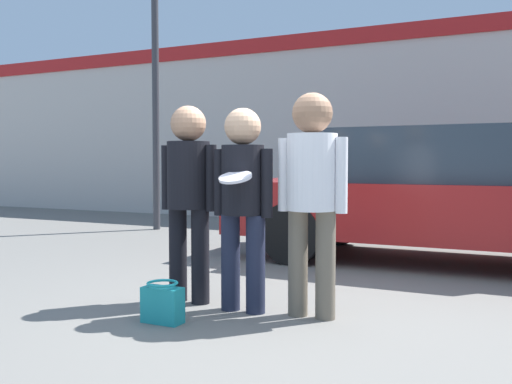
% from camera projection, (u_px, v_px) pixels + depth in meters
% --- Properties ---
extents(ground_plane, '(56.00, 56.00, 0.00)m').
position_uv_depth(ground_plane, '(273.00, 315.00, 4.35)').
color(ground_plane, '#66635E').
extents(storefront_building, '(24.00, 0.22, 3.70)m').
position_uv_depth(storefront_building, '(426.00, 123.00, 10.35)').
color(storefront_building, beige).
rests_on(storefront_building, ground).
extents(person_left, '(0.52, 0.35, 1.64)m').
position_uv_depth(person_left, '(189.00, 186.00, 4.72)').
color(person_left, black).
rests_on(person_left, ground).
extents(person_middle_with_frisbee, '(0.50, 0.53, 1.59)m').
position_uv_depth(person_middle_with_frisbee, '(243.00, 193.00, 4.42)').
color(person_middle_with_frisbee, '#1E2338').
rests_on(person_middle_with_frisbee, ground).
extents(person_right, '(0.55, 0.38, 1.69)m').
position_uv_depth(person_right, '(312.00, 183.00, 4.26)').
color(person_right, '#665B4C').
rests_on(person_right, ground).
extents(parked_car_near, '(4.77, 1.97, 1.55)m').
position_uv_depth(parked_car_near, '(436.00, 195.00, 6.64)').
color(parked_car_near, maroon).
rests_on(parked_car_near, ground).
extents(street_lamp, '(1.10, 0.35, 5.91)m').
position_uv_depth(street_lamp, '(163.00, 19.00, 9.67)').
color(street_lamp, '#38383D').
rests_on(street_lamp, ground).
extents(handbag, '(0.30, 0.23, 0.30)m').
position_uv_depth(handbag, '(163.00, 303.00, 4.14)').
color(handbag, teal).
rests_on(handbag, ground).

